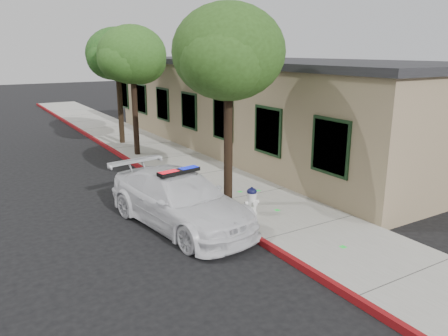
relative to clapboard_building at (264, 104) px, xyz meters
The scene contains 9 objects.
ground 11.42m from the clapboard_building, 126.62° to the right, with size 120.00×120.00×0.00m, color black.
sidewalk 8.13m from the clapboard_building, 130.31° to the right, with size 3.20×60.00×0.15m, color gray.
red_curb 9.18m from the clapboard_building, 137.85° to the right, with size 0.14×60.00×0.16m, color maroon.
clapboard_building is the anchor object (origin of this frame).
police_car 10.41m from the clapboard_building, 139.03° to the right, with size 2.82×5.31×1.59m.
fire_hydrant 9.60m from the clapboard_building, 128.30° to the right, with size 0.45×0.39×0.79m.
street_tree_near 9.05m from the clapboard_building, 133.17° to the right, with size 3.22×3.18×5.80m.
street_tree_mid 6.52m from the clapboard_building, 167.22° to the left, with size 3.09×2.91×5.56m.
street_tree_far 7.35m from the clapboard_building, 144.47° to the left, with size 3.16×2.95×5.58m.
Camera 1 is at (-5.91, -7.95, 4.66)m, focal length 35.00 mm.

